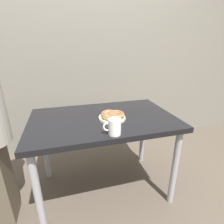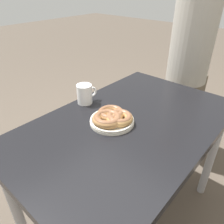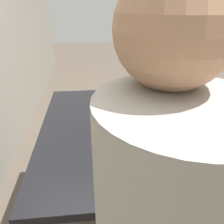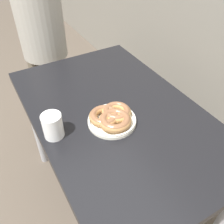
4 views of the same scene
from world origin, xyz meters
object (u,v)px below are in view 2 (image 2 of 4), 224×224
object	(u,v)px
dining_table	(128,135)
coffee_mug	(85,94)
donut_plate	(112,118)
person_figure	(188,69)

from	to	relation	value
dining_table	coffee_mug	bearing A→B (deg)	-88.88
donut_plate	person_figure	bearing A→B (deg)	-178.46
donut_plate	coffee_mug	world-z (taller)	coffee_mug
dining_table	person_figure	bearing A→B (deg)	-174.54
coffee_mug	person_figure	world-z (taller)	person_figure
dining_table	person_figure	size ratio (longest dim) A/B	0.79
donut_plate	coffee_mug	size ratio (longest dim) A/B	2.03
coffee_mug	donut_plate	bearing A→B (deg)	77.62
donut_plate	person_figure	xyz separation A→B (m)	(-0.88, -0.02, -0.01)
dining_table	person_figure	xyz separation A→B (m)	(-0.82, -0.08, 0.10)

